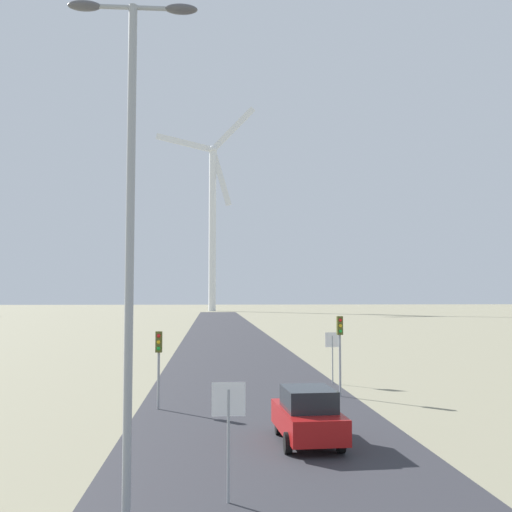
# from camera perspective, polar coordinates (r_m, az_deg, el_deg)

# --- Properties ---
(road_surface) EXTENTS (10.00, 240.00, 0.01)m
(road_surface) POSITION_cam_1_polar(r_m,az_deg,el_deg) (51.83, -2.17, -9.13)
(road_surface) COLOR #2D2D33
(road_surface) RESTS_ON ground
(streetlamp) EXTENTS (2.73, 0.32, 11.07)m
(streetlamp) POSITION_cam_1_polar(r_m,az_deg,el_deg) (12.71, -11.87, 4.97)
(streetlamp) COLOR #93999E
(streetlamp) RESTS_ON ground
(stop_sign_near) EXTENTS (0.81, 0.07, 2.82)m
(stop_sign_near) POSITION_cam_1_polar(r_m,az_deg,el_deg) (14.72, -2.63, -15.16)
(stop_sign_near) COLOR #93999E
(stop_sign_near) RESTS_ON ground
(stop_sign_far) EXTENTS (0.81, 0.07, 2.82)m
(stop_sign_far) POSITION_cam_1_polar(r_m,az_deg,el_deg) (33.70, 7.30, -8.66)
(stop_sign_far) COLOR #93999E
(stop_sign_far) RESTS_ON ground
(traffic_light_post_near_left) EXTENTS (0.28, 0.34, 3.32)m
(traffic_light_post_near_left) POSITION_cam_1_polar(r_m,az_deg,el_deg) (26.42, -9.25, -9.00)
(traffic_light_post_near_left) COLOR #93999E
(traffic_light_post_near_left) RESTS_ON ground
(traffic_light_post_near_right) EXTENTS (0.28, 0.34, 3.86)m
(traffic_light_post_near_right) POSITION_cam_1_polar(r_m,az_deg,el_deg) (29.54, 8.00, -7.69)
(traffic_light_post_near_right) COLOR #93999E
(traffic_light_post_near_right) RESTS_ON ground
(car_approaching) EXTENTS (2.03, 4.20, 1.83)m
(car_approaching) POSITION_cam_1_polar(r_m,az_deg,el_deg) (20.53, 4.97, -14.89)
(car_approaching) COLOR maroon
(car_approaching) RESTS_ON ground
(wind_turbine_left) EXTENTS (30.78, 2.74, 63.37)m
(wind_turbine_left) POSITION_cam_1_polar(r_m,az_deg,el_deg) (184.71, -4.17, 4.14)
(wind_turbine_left) COLOR silver
(wind_turbine_left) RESTS_ON ground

